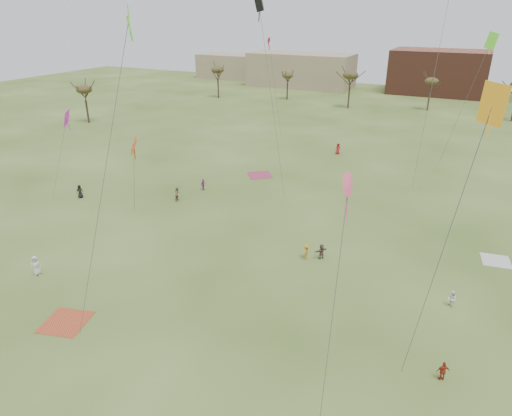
% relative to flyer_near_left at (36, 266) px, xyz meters
% --- Properties ---
extents(ground, '(260.00, 260.00, 0.00)m').
position_rel_flyer_near_left_xyz_m(ground, '(16.91, -0.56, -0.95)').
color(ground, '#354E18').
rests_on(ground, ground).
extents(flyer_near_left, '(1.09, 1.08, 1.90)m').
position_rel_flyer_near_left_xyz_m(flyer_near_left, '(0.00, 0.00, 0.00)').
color(flyer_near_left, silver).
rests_on(flyer_near_left, ground).
extents(spectator_fore_a, '(0.93, 0.71, 1.47)m').
position_rel_flyer_near_left_xyz_m(spectator_fore_a, '(34.88, 2.79, -0.22)').
color(spectator_fore_a, '#A12D1B').
rests_on(spectator_fore_a, ground).
extents(spectator_fore_b, '(0.72, 0.91, 1.84)m').
position_rel_flyer_near_left_xyz_m(spectator_fore_b, '(1.42, 20.28, -0.03)').
color(spectator_fore_b, '#8E6E5A').
rests_on(spectator_fore_b, ground).
extents(spectator_fore_c, '(1.23, 1.45, 1.57)m').
position_rel_flyer_near_left_xyz_m(spectator_fore_c, '(22.61, 14.37, -0.17)').
color(spectator_fore_c, brown).
rests_on(spectator_fore_c, ground).
extents(flyer_mid_a, '(1.03, 0.99, 1.77)m').
position_rel_flyer_near_left_xyz_m(flyer_mid_a, '(-10.52, 15.44, -0.06)').
color(flyer_mid_a, black).
rests_on(flyer_mid_a, ground).
extents(flyer_mid_b, '(0.69, 1.09, 1.62)m').
position_rel_flyer_near_left_xyz_m(flyer_mid_b, '(21.24, 13.67, -0.14)').
color(flyer_mid_b, '#B38121').
rests_on(flyer_mid_b, ground).
extents(spectator_mid_d, '(0.49, 0.96, 1.57)m').
position_rel_flyer_near_left_xyz_m(spectator_mid_d, '(2.31, 24.86, -0.17)').
color(spectator_mid_d, '#853B8D').
rests_on(spectator_mid_d, ground).
extents(spectator_mid_e, '(0.89, 0.91, 1.48)m').
position_rel_flyer_near_left_xyz_m(spectator_mid_e, '(34.73, 11.61, -0.21)').
color(spectator_mid_e, white).
rests_on(spectator_mid_e, ground).
extents(flyer_far_b, '(1.08, 1.03, 1.86)m').
position_rel_flyer_near_left_xyz_m(flyer_far_b, '(13.87, 48.97, -0.02)').
color(flyer_far_b, maroon).
rests_on(flyer_far_b, ground).
extents(blanket_red, '(4.03, 4.03, 0.03)m').
position_rel_flyer_near_left_xyz_m(blanket_red, '(7.80, -3.90, -0.95)').
color(blanket_red, '#B24323').
rests_on(blanket_red, ground).
extents(blanket_cream, '(2.97, 2.97, 0.03)m').
position_rel_flyer_near_left_xyz_m(blanket_cream, '(38.09, 21.50, -0.95)').
color(blanket_cream, silver).
rests_on(blanket_cream, ground).
extents(blanket_plum, '(4.66, 4.66, 0.03)m').
position_rel_flyer_near_left_xyz_m(blanket_plum, '(6.62, 33.59, -0.95)').
color(blanket_plum, '#A03151').
rests_on(blanket_plum, ground).
extents(kites_aloft, '(65.12, 54.39, 27.28)m').
position_rel_flyer_near_left_xyz_m(kites_aloft, '(22.46, 27.08, 18.98)').
color(kites_aloft, red).
rests_on(kites_aloft, ground).
extents(tree_line, '(117.44, 49.32, 8.91)m').
position_rel_flyer_near_left_xyz_m(tree_line, '(14.06, 78.56, 6.14)').
color(tree_line, '#3A2B1E').
rests_on(tree_line, ground).
extents(building_tan, '(32.00, 14.00, 10.00)m').
position_rel_flyer_near_left_xyz_m(building_tan, '(-18.09, 114.44, 4.05)').
color(building_tan, '#937F60').
rests_on(building_tan, ground).
extents(building_brick, '(26.00, 16.00, 12.00)m').
position_rel_flyer_near_left_xyz_m(building_brick, '(21.91, 119.44, 5.05)').
color(building_brick, brown).
rests_on(building_brick, ground).
extents(building_tan_west, '(20.00, 12.00, 8.00)m').
position_rel_flyer_near_left_xyz_m(building_tan_west, '(-48.09, 121.44, 3.05)').
color(building_tan_west, '#937F60').
rests_on(building_tan_west, ground).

